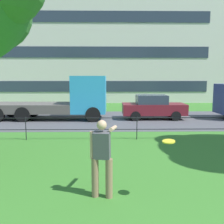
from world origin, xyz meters
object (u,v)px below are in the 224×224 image
Objects in this scene: person_thrower at (102,156)px; flatbed_truck_center at (66,100)px; car_maroon_far_left at (153,107)px; frisbee at (169,141)px; apartment_building_background at (101,29)px.

flatbed_truck_center is (-2.50, 10.83, 0.26)m from person_thrower.
flatbed_truck_center is at bearing 103.00° from person_thrower.
car_maroon_far_left is (3.07, 10.80, -0.18)m from person_thrower.
car_maroon_far_left is at bearing -0.22° from flatbed_truck_center.
car_maroon_far_left reaches higher than frisbee.
person_thrower reaches higher than frisbee.
person_thrower is 29.54m from apartment_building_background.
frisbee is 0.10× the size of car_maroon_far_left.
apartment_building_background is at bearing 91.23° from person_thrower.
car_maroon_far_left is at bearing -78.24° from apartment_building_background.
person_thrower is at bearing -77.00° from flatbed_truck_center.
apartment_building_background is (-2.03, 28.73, 7.43)m from frisbee.
frisbee is at bearing -98.49° from car_maroon_far_left.
person_thrower is 11.11m from flatbed_truck_center.
car_maroon_far_left is 19.75m from apartment_building_background.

